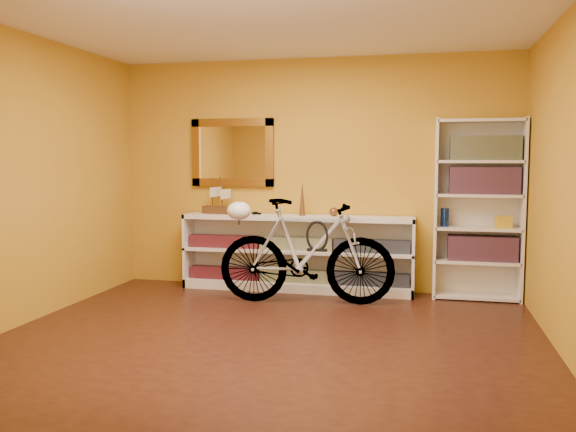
% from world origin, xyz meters
% --- Properties ---
extents(floor, '(4.50, 4.00, 0.01)m').
position_xyz_m(floor, '(0.00, 0.00, -0.01)').
color(floor, black).
rests_on(floor, ground).
extents(ceiling, '(4.50, 4.00, 0.01)m').
position_xyz_m(ceiling, '(0.00, 0.00, 2.60)').
color(ceiling, silver).
rests_on(ceiling, ground).
extents(back_wall, '(4.50, 0.01, 2.60)m').
position_xyz_m(back_wall, '(0.00, 2.00, 1.30)').
color(back_wall, '#B4801B').
rests_on(back_wall, ground).
extents(left_wall, '(0.01, 4.00, 2.60)m').
position_xyz_m(left_wall, '(-2.25, 0.00, 1.30)').
color(left_wall, '#B4801B').
rests_on(left_wall, ground).
extents(right_wall, '(0.01, 4.00, 2.60)m').
position_xyz_m(right_wall, '(2.25, 0.00, 1.30)').
color(right_wall, '#B4801B').
rests_on(right_wall, ground).
extents(gilt_mirror, '(0.98, 0.06, 0.78)m').
position_xyz_m(gilt_mirror, '(-0.95, 1.97, 1.55)').
color(gilt_mirror, brown).
rests_on(gilt_mirror, back_wall).
extents(wall_socket, '(0.09, 0.02, 0.09)m').
position_xyz_m(wall_socket, '(0.90, 1.99, 0.25)').
color(wall_socket, silver).
rests_on(wall_socket, back_wall).
extents(console_unit, '(2.60, 0.35, 0.85)m').
position_xyz_m(console_unit, '(-0.16, 1.81, 0.42)').
color(console_unit, silver).
rests_on(console_unit, floor).
extents(cd_row_lower, '(2.50, 0.13, 0.14)m').
position_xyz_m(cd_row_lower, '(-0.16, 1.79, 0.17)').
color(cd_row_lower, black).
rests_on(cd_row_lower, console_unit).
extents(cd_row_upper, '(2.50, 0.13, 0.14)m').
position_xyz_m(cd_row_upper, '(-0.16, 1.79, 0.54)').
color(cd_row_upper, navy).
rests_on(cd_row_upper, console_unit).
extents(model_ship, '(0.37, 0.20, 0.41)m').
position_xyz_m(model_ship, '(-1.09, 1.81, 1.06)').
color(model_ship, '#3C2310').
rests_on(model_ship, console_unit).
extents(toy_car, '(0.00, 0.00, 0.00)m').
position_xyz_m(toy_car, '(-0.62, 1.81, 0.85)').
color(toy_car, black).
rests_on(toy_car, console_unit).
extents(bronze_ornament, '(0.07, 0.07, 0.39)m').
position_xyz_m(bronze_ornament, '(-0.09, 1.81, 1.04)').
color(bronze_ornament, brown).
rests_on(bronze_ornament, console_unit).
extents(decorative_orb, '(0.10, 0.10, 0.10)m').
position_xyz_m(decorative_orb, '(0.26, 1.81, 0.90)').
color(decorative_orb, brown).
rests_on(decorative_orb, console_unit).
extents(bookcase, '(0.90, 0.30, 1.90)m').
position_xyz_m(bookcase, '(1.78, 1.84, 0.95)').
color(bookcase, silver).
rests_on(bookcase, floor).
extents(book_row_a, '(0.70, 0.22, 0.26)m').
position_xyz_m(book_row_a, '(1.83, 1.84, 0.55)').
color(book_row_a, maroon).
rests_on(book_row_a, bookcase).
extents(book_row_b, '(0.70, 0.22, 0.28)m').
position_xyz_m(book_row_b, '(1.83, 1.84, 1.25)').
color(book_row_b, maroon).
rests_on(book_row_b, bookcase).
extents(book_row_c, '(0.70, 0.22, 0.25)m').
position_xyz_m(book_row_c, '(1.83, 1.84, 1.59)').
color(book_row_c, '#195158').
rests_on(book_row_c, bookcase).
extents(travel_mug, '(0.09, 0.09, 0.19)m').
position_xyz_m(travel_mug, '(1.44, 1.82, 0.86)').
color(travel_mug, navy).
rests_on(travel_mug, bookcase).
extents(red_tin, '(0.15, 0.15, 0.16)m').
position_xyz_m(red_tin, '(1.58, 1.87, 1.54)').
color(red_tin, maroon).
rests_on(red_tin, bookcase).
extents(yellow_bag, '(0.17, 0.12, 0.12)m').
position_xyz_m(yellow_bag, '(2.03, 1.80, 0.83)').
color(yellow_bag, gold).
rests_on(yellow_bag, bookcase).
extents(bicycle, '(0.65, 1.87, 1.08)m').
position_xyz_m(bicycle, '(0.07, 1.25, 0.54)').
color(bicycle, silver).
rests_on(bicycle, floor).
extents(helmet, '(0.25, 0.24, 0.19)m').
position_xyz_m(helmet, '(-0.63, 1.18, 0.95)').
color(helmet, white).
rests_on(helmet, bicycle).
extents(u_lock, '(0.23, 0.02, 0.23)m').
position_xyz_m(u_lock, '(0.18, 1.26, 0.70)').
color(u_lock, black).
rests_on(u_lock, bicycle).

